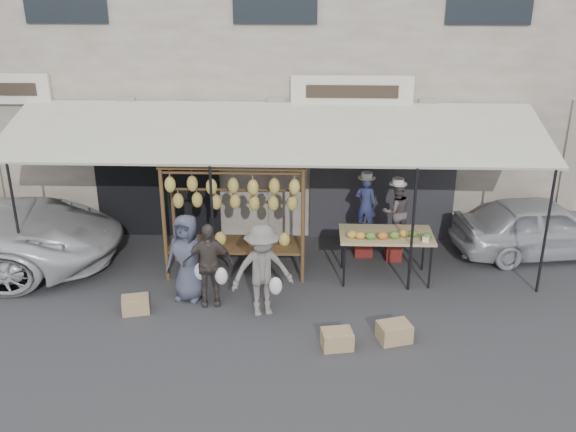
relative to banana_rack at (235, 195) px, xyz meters
name	(u,v)px	position (x,y,z in m)	size (l,w,h in m)	color
ground_plane	(266,320)	(0.67, -1.73, -1.56)	(90.00, 90.00, 0.00)	#2D2D30
shophouse	(282,45)	(0.67, 4.77, 2.09)	(24.00, 6.15, 7.30)	#BEB19F
awning	(273,134)	(0.68, 0.55, 1.01)	(10.00, 2.35, 2.92)	beige
banana_rack	(235,195)	(0.00, 0.00, 0.00)	(2.60, 0.90, 2.24)	#4D3519
produce_table	(387,236)	(2.78, -0.19, -0.68)	(1.70, 0.90, 1.04)	tan
vendor_left	(365,205)	(2.46, 0.87, -0.48)	(0.43, 0.28, 1.17)	navy
vendor_right	(396,211)	(3.04, 0.67, -0.54)	(0.58, 0.45, 1.20)	#5C5250
customer_left	(187,258)	(-0.72, -1.03, -0.78)	(0.77, 0.50, 1.57)	#3E4256
customer_mid	(208,264)	(-0.34, -1.19, -0.82)	(0.87, 0.36, 1.48)	#453C38
customer_right	(262,271)	(0.60, -1.51, -0.76)	(1.04, 0.60, 1.60)	slate
stool_left	(364,243)	(2.46, 0.87, -1.32)	(0.35, 0.35, 0.49)	maroon
stool_right	(394,249)	(3.04, 0.67, -1.35)	(0.30, 0.30, 0.42)	maroon
crate_near_a	(337,339)	(1.82, -2.48, -1.42)	(0.47, 0.35, 0.28)	tan
crate_near_b	(394,332)	(2.72, -2.26, -1.41)	(0.49, 0.37, 0.29)	tan
crate_far	(136,305)	(-1.55, -1.54, -1.43)	(0.45, 0.34, 0.27)	tan
sedan	(542,227)	(6.01, 1.03, -0.97)	(1.40, 3.49, 1.19)	#B6B6BC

